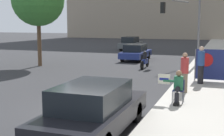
{
  "coord_description": "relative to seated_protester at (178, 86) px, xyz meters",
  "views": [
    {
      "loc": [
        4.42,
        -9.6,
        3.09
      ],
      "look_at": [
        -0.11,
        3.04,
        1.17
      ],
      "focal_mm": 50.0,
      "sensor_mm": 36.0,
      "label": 1
    }
  ],
  "objects": [
    {
      "name": "street_tree_near_curb",
      "position": [
        -11.09,
        8.14,
        3.93
      ],
      "size": [
        3.76,
        3.76,
        6.64
      ],
      "color": "brown",
      "rests_on": "ground_plane"
    },
    {
      "name": "traffic_light_pole",
      "position": [
        -1.35,
        12.26,
        2.65
      ],
      "size": [
        3.05,
        2.81,
        4.83
      ],
      "color": "slate",
      "rests_on": "sidewalk_curb"
    },
    {
      "name": "jogger_on_sidewalk",
      "position": [
        0.01,
        1.95,
        0.21
      ],
      "size": [
        0.34,
        0.34,
        1.7
      ],
      "rotation": [
        0.0,
        0.0,
        3.41
      ],
      "color": "#756651",
      "rests_on": "sidewalk_curb"
    },
    {
      "name": "parked_car_curbside",
      "position": [
        -1.79,
        -3.67,
        -0.09
      ],
      "size": [
        1.86,
        4.63,
        1.46
      ],
      "color": "black",
      "rests_on": "ground_plane"
    },
    {
      "name": "car_on_road_midblock",
      "position": [
        -8.78,
        23.87,
        -0.06
      ],
      "size": [
        1.72,
        4.71,
        1.55
      ],
      "color": "#565B60",
      "rests_on": "ground_plane"
    },
    {
      "name": "motorcycle_on_road",
      "position": [
        -3.58,
        9.61,
        -0.3
      ],
      "size": [
        0.28,
        2.18,
        1.19
      ],
      "color": "navy",
      "rests_on": "ground_plane"
    },
    {
      "name": "pedestrian_behind",
      "position": [
        0.53,
        4.17,
        0.29
      ],
      "size": [
        0.34,
        0.34,
        1.83
      ],
      "rotation": [
        0.0,
        0.0,
        5.0
      ],
      "color": "black",
      "rests_on": "sidewalk_curb"
    },
    {
      "name": "protest_banner",
      "position": [
        1.14,
        4.93,
        0.22
      ],
      "size": [
        1.96,
        0.06,
        1.63
      ],
      "color": "slate",
      "rests_on": "sidewalk_curb"
    },
    {
      "name": "ground_plane",
      "position": [
        -2.9,
        -1.8,
        -0.82
      ],
      "size": [
        160.0,
        160.0,
        0.0
      ],
      "primitive_type": "plane",
      "color": "#303033"
    },
    {
      "name": "seated_protester",
      "position": [
        0.0,
        0.0,
        0.0
      ],
      "size": [
        0.95,
        0.77,
        1.21
      ],
      "rotation": [
        0.0,
        0.0,
        -0.05
      ],
      "color": "#474C56",
      "rests_on": "sidewalk_curb"
    },
    {
      "name": "car_on_road_nearest",
      "position": [
        -5.43,
        13.96,
        -0.13
      ],
      "size": [
        1.74,
        4.4,
        1.36
      ],
      "color": "navy",
      "rests_on": "ground_plane"
    },
    {
      "name": "sidewalk_curb",
      "position": [
        1.51,
        13.2,
        -0.74
      ],
      "size": [
        4.46,
        90.0,
        0.17
      ],
      "primitive_type": "cube",
      "color": "#B7B2A8",
      "rests_on": "ground_plane"
    }
  ]
}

